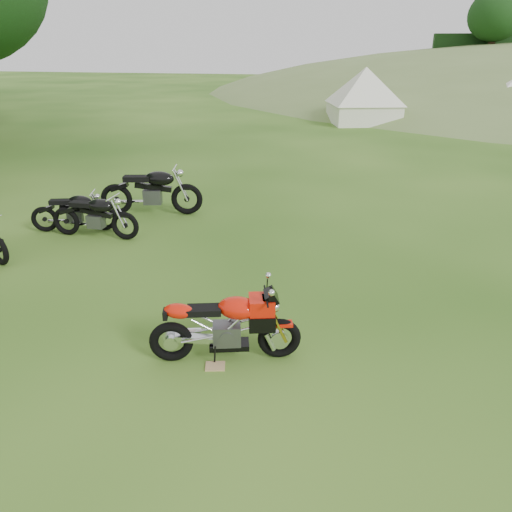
% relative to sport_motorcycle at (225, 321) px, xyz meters
% --- Properties ---
extents(ground, '(120.00, 120.00, 0.00)m').
position_rel_sport_motorcycle_xyz_m(ground, '(0.17, 0.90, -0.51)').
color(ground, '#1F4B10').
rests_on(ground, ground).
extents(sport_motorcycle, '(1.76, 0.87, 1.03)m').
position_rel_sport_motorcycle_xyz_m(sport_motorcycle, '(0.00, 0.00, 0.00)').
color(sport_motorcycle, red).
rests_on(sport_motorcycle, ground).
extents(plywood_board, '(0.27, 0.23, 0.02)m').
position_rel_sport_motorcycle_xyz_m(plywood_board, '(-0.08, -0.20, -0.50)').
color(plywood_board, tan).
rests_on(plywood_board, ground).
extents(vintage_moto_a, '(1.68, 0.84, 0.86)m').
position_rel_sport_motorcycle_xyz_m(vintage_moto_a, '(-4.17, 3.67, -0.08)').
color(vintage_moto_a, black).
rests_on(vintage_moto_a, ground).
extents(vintage_moto_c, '(1.75, 0.41, 0.92)m').
position_rel_sport_motorcycle_xyz_m(vintage_moto_c, '(-3.58, 3.43, -0.05)').
color(vintage_moto_c, black).
rests_on(vintage_moto_c, ground).
extents(vintage_moto_d, '(2.22, 0.97, 1.14)m').
position_rel_sport_motorcycle_xyz_m(vintage_moto_d, '(-3.07, 5.00, 0.06)').
color(vintage_moto_d, black).
rests_on(vintage_moto_d, ground).
extents(tent_left, '(3.68, 3.68, 2.58)m').
position_rel_sport_motorcycle_xyz_m(tent_left, '(1.22, 20.27, 0.78)').
color(tent_left, white).
rests_on(tent_left, ground).
extents(tent_right, '(2.95, 2.95, 2.24)m').
position_rel_sport_motorcycle_xyz_m(tent_right, '(8.00, 21.82, 0.60)').
color(tent_right, white).
rests_on(tent_right, ground).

